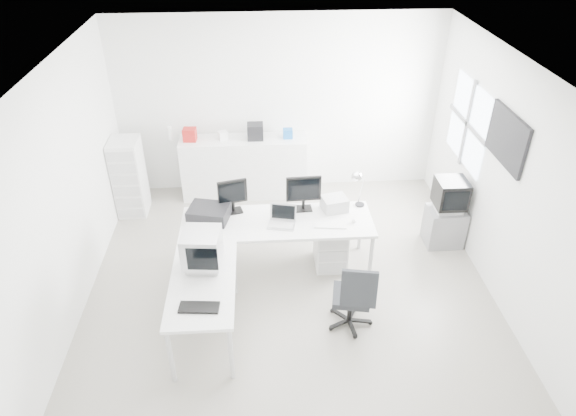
{
  "coord_description": "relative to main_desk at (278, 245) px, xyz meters",
  "views": [
    {
      "loc": [
        -0.33,
        -5.01,
        4.37
      ],
      "look_at": [
        0.0,
        0.2,
        1.0
      ],
      "focal_mm": 32.0,
      "sensor_mm": 36.0,
      "label": 1
    }
  ],
  "objects": [
    {
      "name": "right_wall",
      "position": [
        2.63,
        -0.29,
        1.02
      ],
      "size": [
        0.02,
        5.0,
        2.8
      ],
      "primitive_type": "cube",
      "color": "silver",
      "rests_on": "floor"
    },
    {
      "name": "left_wall",
      "position": [
        -2.37,
        -0.29,
        1.02
      ],
      "size": [
        0.02,
        5.0,
        2.8
      ],
      "primitive_type": "cube",
      "color": "silver",
      "rests_on": "floor"
    },
    {
      "name": "tv_cabinet",
      "position": [
        2.35,
        0.42,
        -0.1
      ],
      "size": [
        0.5,
        0.41,
        0.55
      ],
      "primitive_type": "cube",
      "color": "slate",
      "rests_on": "floor"
    },
    {
      "name": "floor",
      "position": [
        0.13,
        -0.29,
        -0.38
      ],
      "size": [
        5.0,
        5.0,
        0.01
      ],
      "primitive_type": "cube",
      "color": "beige",
      "rests_on": "ground"
    },
    {
      "name": "lcd_monitor_large",
      "position": [
        0.35,
        0.25,
        0.61
      ],
      "size": [
        0.45,
        0.2,
        0.46
      ],
      "primitive_type": null,
      "rotation": [
        0.0,
        0.0,
        0.05
      ],
      "color": "black",
      "rests_on": "main_desk"
    },
    {
      "name": "clutter_box_c",
      "position": [
        -0.24,
        1.95,
        0.72
      ],
      "size": [
        0.24,
        0.22,
        0.24
      ],
      "primitive_type": "cube",
      "rotation": [
        0.0,
        0.0,
        -0.01
      ],
      "color": "black",
      "rests_on": "sideboard"
    },
    {
      "name": "sideboard",
      "position": [
        -0.44,
        1.95,
        0.11
      ],
      "size": [
        1.96,
        0.49,
        0.98
      ],
      "primitive_type": "cube",
      "color": "silver",
      "rests_on": "floor"
    },
    {
      "name": "back_wall",
      "position": [
        0.13,
        2.21,
        1.02
      ],
      "size": [
        5.0,
        0.02,
        2.8
      ],
      "primitive_type": "cube",
      "color": "silver",
      "rests_on": "floor"
    },
    {
      "name": "side_desk",
      "position": [
        -0.85,
        -1.1,
        0.0
      ],
      "size": [
        0.7,
        1.4,
        0.75
      ],
      "primitive_type": null,
      "color": "silver",
      "rests_on": "floor"
    },
    {
      "name": "drawer_pedestal",
      "position": [
        0.7,
        0.05,
        -0.08
      ],
      "size": [
        0.4,
        0.5,
        0.6
      ],
      "primitive_type": "cube",
      "color": "silver",
      "rests_on": "floor"
    },
    {
      "name": "crt_tv",
      "position": [
        2.35,
        0.42,
        0.4
      ],
      "size": [
        0.5,
        0.48,
        0.45
      ],
      "primitive_type": null,
      "color": "black",
      "rests_on": "tv_cabinet"
    },
    {
      "name": "inkjet_printer",
      "position": [
        -0.85,
        0.1,
        0.46
      ],
      "size": [
        0.56,
        0.48,
        0.17
      ],
      "primitive_type": "cube",
      "rotation": [
        0.0,
        0.0,
        -0.23
      ],
      "color": "black",
      "rests_on": "main_desk"
    },
    {
      "name": "laser_printer",
      "position": [
        0.75,
        0.22,
        0.46
      ],
      "size": [
        0.36,
        0.33,
        0.18
      ],
      "primitive_type": "cube",
      "rotation": [
        0.0,
        0.0,
        0.23
      ],
      "color": "#AFAFAF",
      "rests_on": "main_desk"
    },
    {
      "name": "clutter_box_d",
      "position": [
        0.26,
        1.95,
        0.68
      ],
      "size": [
        0.15,
        0.13,
        0.15
      ],
      "primitive_type": "cube",
      "rotation": [
        0.0,
        0.0,
        -0.02
      ],
      "color": "#175AA6",
      "rests_on": "sideboard"
    },
    {
      "name": "clutter_box_a",
      "position": [
        -1.24,
        1.95,
        0.7
      ],
      "size": [
        0.21,
        0.19,
        0.19
      ],
      "primitive_type": "cube",
      "rotation": [
        0.0,
        0.0,
        -0.07
      ],
      "color": "#A71A17",
      "rests_on": "sideboard"
    },
    {
      "name": "main_desk",
      "position": [
        0.0,
        0.0,
        0.0
      ],
      "size": [
        2.4,
        0.8,
        0.75
      ],
      "primitive_type": null,
      "color": "silver",
      "rests_on": "floor"
    },
    {
      "name": "white_keyboard",
      "position": [
        0.65,
        -0.15,
        0.38
      ],
      "size": [
        0.42,
        0.17,
        0.02
      ],
      "primitive_type": "cube",
      "rotation": [
        0.0,
        0.0,
        -0.12
      ],
      "color": "silver",
      "rests_on": "main_desk"
    },
    {
      "name": "white_mouse",
      "position": [
        0.95,
        -0.1,
        0.4
      ],
      "size": [
        0.06,
        0.06,
        0.06
      ],
      "primitive_type": "sphere",
      "color": "silver",
      "rests_on": "main_desk"
    },
    {
      "name": "lcd_monitor_small",
      "position": [
        -0.55,
        0.25,
        0.61
      ],
      "size": [
        0.41,
        0.3,
        0.47
      ],
      "primitive_type": null,
      "rotation": [
        0.0,
        0.0,
        0.25
      ],
      "color": "black",
      "rests_on": "main_desk"
    },
    {
      "name": "clutter_bottle",
      "position": [
        -1.54,
        1.99,
        0.71
      ],
      "size": [
        0.07,
        0.07,
        0.22
      ],
      "primitive_type": "cylinder",
      "color": "silver",
      "rests_on": "sideboard"
    },
    {
      "name": "ceiling",
      "position": [
        0.13,
        -0.29,
        2.42
      ],
      "size": [
        5.0,
        5.0,
        0.01
      ],
      "primitive_type": "cube",
      "color": "white",
      "rests_on": "back_wall"
    },
    {
      "name": "office_chair",
      "position": [
        0.78,
        -1.06,
        0.09
      ],
      "size": [
        0.62,
        0.62,
        0.92
      ],
      "primitive_type": null,
      "rotation": [
        0.0,
        0.0,
        -0.18
      ],
      "color": "#282A2D",
      "rests_on": "floor"
    },
    {
      "name": "clutter_box_b",
      "position": [
        -0.74,
        1.95,
        0.67
      ],
      "size": [
        0.17,
        0.16,
        0.13
      ],
      "primitive_type": "cube",
      "rotation": [
        0.0,
        0.0,
        0.43
      ],
      "color": "silver",
      "rests_on": "sideboard"
    },
    {
      "name": "laptop",
      "position": [
        0.05,
        -0.1,
        0.47
      ],
      "size": [
        0.36,
        0.37,
        0.2
      ],
      "primitive_type": null,
      "rotation": [
        0.0,
        0.0,
        -0.23
      ],
      "color": "#B7B7BA",
      "rests_on": "main_desk"
    },
    {
      "name": "window",
      "position": [
        2.61,
        0.91,
        1.23
      ],
      "size": [
        0.02,
        1.2,
        1.1
      ],
      "primitive_type": null,
      "color": "white",
      "rests_on": "right_wall"
    },
    {
      "name": "filing_cabinet",
      "position": [
        -2.15,
        1.53,
        0.22
      ],
      "size": [
        0.42,
        0.5,
        1.2
      ],
      "primitive_type": "cube",
      "color": "silver",
      "rests_on": "floor"
    },
    {
      "name": "wall_picture",
      "position": [
        2.6,
        -0.19,
        1.52
      ],
      "size": [
        0.04,
        0.9,
        0.6
      ],
      "primitive_type": null,
      "color": "black",
      "rests_on": "right_wall"
    },
    {
      "name": "desk_lamp",
      "position": [
        1.1,
        0.3,
        0.62
      ],
      "size": [
        0.2,
        0.2,
        0.48
      ],
      "primitive_type": null,
      "rotation": [
        0.0,
        0.0,
        0.29
      ],
      "color": "silver",
      "rests_on": "main_desk"
    },
    {
      "name": "crt_monitor",
      "position": [
        -0.85,
        -0.85,
        0.61
      ],
      "size": [
        0.44,
        0.44,
        0.46
      ],
      "primitive_type": null,
      "rotation": [
        0.0,
        0.0,
        -0.09
      ],
      "color": "#B7B7BA",
      "rests_on": "side_desk"
    },
    {
      "name": "black_keyboard",
      "position": [
        -0.85,
        -1.5,
        0.39
      ],
      "size": [
        0.42,
        0.2,
        0.03
      ],
      "primitive_type": "cube",
      "rotation": [
        0.0,
        0.0,
        -0.09
      ],
      "color": "black",
      "rests_on": "side_desk"
    }
  ]
}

